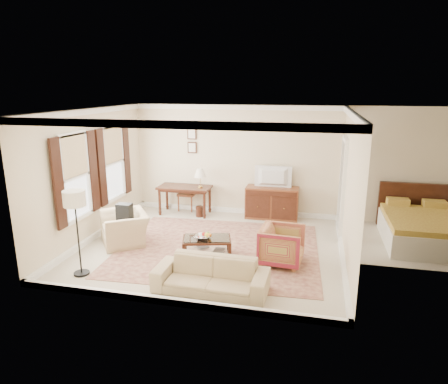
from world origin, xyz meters
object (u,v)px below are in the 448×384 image
at_px(tv, 273,170).
at_px(club_armchair, 124,223).
at_px(striped_armchair, 282,244).
at_px(sideboard, 272,203).
at_px(sofa, 211,271).
at_px(coffee_table, 207,242).
at_px(writing_desk, 185,190).

distance_m(tv, club_armchair, 3.91).
bearing_deg(striped_armchair, sideboard, 14.99).
relative_size(club_armchair, sofa, 0.56).
distance_m(tv, striped_armchair, 2.90).
xyz_separation_m(coffee_table, club_armchair, (-1.95, 0.30, 0.16)).
relative_size(writing_desk, sideboard, 1.03).
bearing_deg(writing_desk, tv, 3.43).
relative_size(striped_armchair, club_armchair, 0.78).
height_order(writing_desk, striped_armchair, striped_armchair).
bearing_deg(writing_desk, coffee_table, -62.82).
xyz_separation_m(tv, striped_armchair, (0.50, -2.72, -0.87)).
distance_m(writing_desk, tv, 2.41).
relative_size(coffee_table, sofa, 0.56).
height_order(writing_desk, tv, tv).
bearing_deg(sofa, coffee_table, 109.90).
height_order(sideboard, club_armchair, club_armchair).
xyz_separation_m(writing_desk, sideboard, (2.33, 0.16, -0.24)).
xyz_separation_m(coffee_table, sofa, (0.45, -1.35, 0.07)).
distance_m(sideboard, striped_armchair, 2.78).
bearing_deg(writing_desk, club_armchair, -105.12).
distance_m(sideboard, club_armchair, 3.83).
height_order(striped_armchair, sofa, striped_armchair).
bearing_deg(striped_armchair, sofa, 146.79).
relative_size(tv, coffee_table, 0.84).
xyz_separation_m(writing_desk, tv, (2.33, 0.14, 0.63)).
height_order(tv, club_armchair, tv).
distance_m(striped_armchair, club_armchair, 3.46).
xyz_separation_m(club_armchair, sofa, (2.39, -1.65, -0.09)).
distance_m(tv, sofa, 4.22).
height_order(coffee_table, striped_armchair, striped_armchair).
relative_size(writing_desk, club_armchair, 1.31).
relative_size(sideboard, club_armchair, 1.27).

